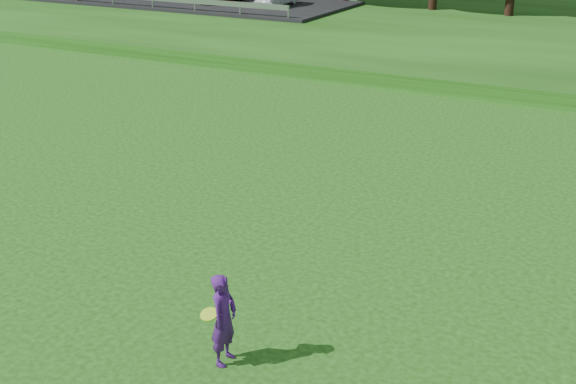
% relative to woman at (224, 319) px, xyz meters
% --- Properties ---
extents(ground, '(140.00, 140.00, 0.00)m').
position_rel_woman_xyz_m(ground, '(-0.75, -0.82, -0.77)').
color(ground, '#17460D').
rests_on(ground, ground).
extents(berm, '(130.00, 30.00, 0.60)m').
position_rel_woman_xyz_m(berm, '(-0.75, 33.18, -0.47)').
color(berm, '#17460D').
rests_on(berm, ground).
extents(walking_path, '(130.00, 1.60, 0.04)m').
position_rel_woman_xyz_m(walking_path, '(-0.75, 19.18, -0.75)').
color(walking_path, gray).
rests_on(walking_path, ground).
extents(woman, '(0.49, 0.63, 1.55)m').
position_rel_woman_xyz_m(woman, '(0.00, 0.00, 0.00)').
color(woman, '#491972').
rests_on(woman, ground).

